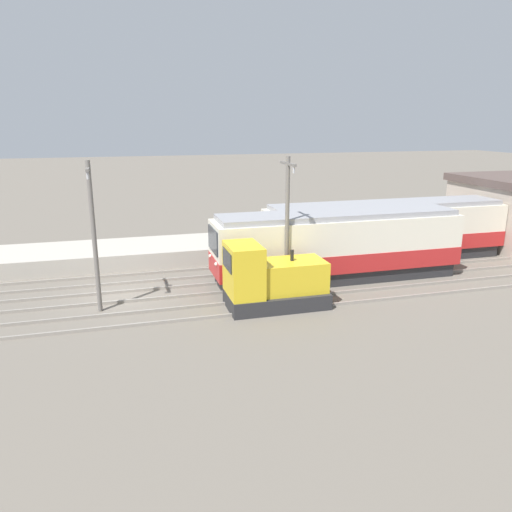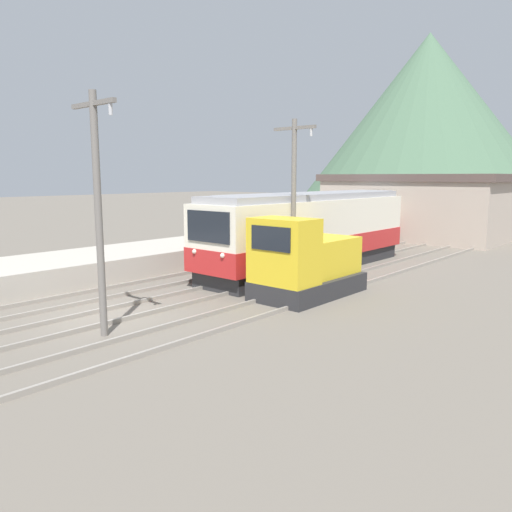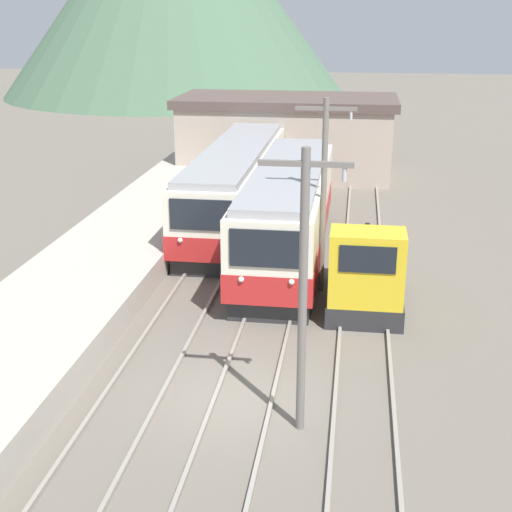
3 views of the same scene
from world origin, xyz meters
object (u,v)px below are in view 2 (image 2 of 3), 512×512
(catenary_mast_near, at_px, (98,206))
(catenary_mast_mid, at_px, (294,196))
(commuter_train_center, at_px, (310,235))
(shunting_locomotive, at_px, (305,264))
(commuter_train_left, at_px, (315,225))

(catenary_mast_near, xyz_separation_m, catenary_mast_mid, (0.00, 8.75, 0.00))
(catenary_mast_near, bearing_deg, commuter_train_center, 97.11)
(catenary_mast_near, bearing_deg, shunting_locomotive, 78.77)
(commuter_train_left, height_order, catenary_mast_near, catenary_mast_near)
(shunting_locomotive, bearing_deg, commuter_train_left, 122.68)
(commuter_train_left, xyz_separation_m, catenary_mast_near, (4.31, -16.55, 2.00))
(shunting_locomotive, height_order, catenary_mast_mid, catenary_mast_mid)
(commuter_train_left, relative_size, catenary_mast_near, 2.26)
(commuter_train_center, bearing_deg, commuter_train_left, 122.10)
(catenary_mast_near, height_order, catenary_mast_mid, same)
(commuter_train_center, height_order, catenary_mast_near, catenary_mast_near)
(commuter_train_left, relative_size, catenary_mast_mid, 2.26)
(catenary_mast_near, bearing_deg, commuter_train_left, 104.59)
(commuter_train_center, bearing_deg, shunting_locomotive, -56.75)
(shunting_locomotive, relative_size, catenary_mast_mid, 0.68)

